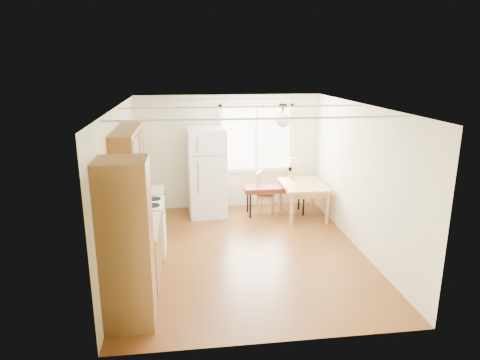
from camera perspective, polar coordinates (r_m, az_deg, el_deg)
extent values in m
cube|color=#562C11|center=(7.49, 0.65, -9.56)|extent=(4.60, 5.60, 0.12)
cube|color=white|center=(6.82, 0.71, 9.85)|extent=(4.60, 5.60, 0.12)
cube|color=#F0EDC0|center=(9.46, -1.48, 3.74)|extent=(4.60, 0.10, 2.50)
cube|color=#F0EDC0|center=(4.73, 5.03, -8.45)|extent=(4.60, 0.10, 2.50)
cube|color=#F0EDC0|center=(7.06, -15.61, -0.87)|extent=(0.10, 5.60, 2.50)
cube|color=#F0EDC0|center=(7.59, 15.80, 0.23)|extent=(0.10, 5.60, 2.50)
cube|color=brown|center=(5.35, -14.88, -8.33)|extent=(0.60, 0.60, 2.10)
cube|color=brown|center=(6.51, -13.44, -9.83)|extent=(0.60, 1.10, 0.86)
cube|color=tan|center=(6.34, -13.60, -6.13)|extent=(0.62, 1.14, 0.04)
cube|color=white|center=(7.46, -12.48, -6.27)|extent=(0.65, 0.76, 0.90)
cube|color=brown|center=(8.17, -12.23, -4.48)|extent=(0.60, 0.60, 0.86)
cube|color=brown|center=(6.75, -14.75, 3.71)|extent=(0.33, 1.60, 0.70)
cube|color=white|center=(9.47, 2.15, 5.60)|extent=(1.50, 0.02, 1.35)
cylinder|color=black|center=(7.35, 5.75, 9.86)|extent=(0.14, 0.14, 0.06)
cylinder|color=black|center=(7.36, 5.73, 9.08)|extent=(0.03, 0.03, 0.16)
sphere|color=white|center=(7.37, 5.70, 8.00)|extent=(0.26, 0.26, 0.26)
cube|color=white|center=(9.02, -4.46, 1.02)|extent=(0.81, 0.81, 1.86)
cube|color=gray|center=(8.54, -4.37, 3.24)|extent=(0.77, 0.02, 0.02)
cube|color=gray|center=(8.58, -5.61, 1.53)|extent=(0.03, 0.03, 1.12)
cube|color=#571B14|center=(9.14, 4.76, -1.08)|extent=(1.37, 0.51, 0.10)
cylinder|color=black|center=(8.95, 1.38, -3.49)|extent=(0.04, 0.04, 0.52)
cylinder|color=black|center=(9.19, 8.47, -3.16)|extent=(0.04, 0.04, 0.52)
cylinder|color=black|center=(9.31, 1.02, -2.74)|extent=(0.04, 0.04, 0.52)
cylinder|color=black|center=(9.54, 7.84, -2.44)|extent=(0.04, 0.04, 0.52)
cube|color=#B97E47|center=(9.01, 8.46, -0.66)|extent=(0.88, 1.17, 0.06)
cube|color=#B97E47|center=(9.03, 8.44, -1.15)|extent=(0.78, 1.06, 0.10)
cylinder|color=#B97E47|center=(8.56, 6.90, -4.01)|extent=(0.07, 0.07, 0.66)
cylinder|color=#B97E47|center=(8.76, 11.55, -3.76)|extent=(0.07, 0.07, 0.66)
cylinder|color=#B97E47|center=(9.50, 5.45, -2.00)|extent=(0.07, 0.07, 0.66)
cylinder|color=#B97E47|center=(9.68, 9.67, -1.82)|extent=(0.07, 0.07, 0.66)
cylinder|color=#B97E47|center=(9.20, 3.46, -2.05)|extent=(0.40, 0.40, 0.05)
cylinder|color=#B97E47|center=(9.17, 2.42, -3.43)|extent=(0.04, 0.04, 0.40)
cylinder|color=#B97E47|center=(9.11, 4.06, -3.58)|extent=(0.04, 0.04, 0.40)
cylinder|color=#B97E47|center=(9.42, 2.84, -2.92)|extent=(0.04, 0.04, 0.40)
cylinder|color=#B97E47|center=(9.36, 4.44, -3.07)|extent=(0.04, 0.04, 0.40)
cylinder|color=gold|center=(9.33, 6.99, 0.48)|extent=(0.13, 0.13, 0.11)
cylinder|color=gold|center=(9.29, 7.02, 1.34)|extent=(0.02, 0.02, 0.18)
cone|color=silver|center=(9.25, 7.05, 2.42)|extent=(0.27, 0.27, 0.18)
cube|color=black|center=(5.99, -14.25, -6.85)|extent=(0.21, 0.24, 0.07)
cube|color=black|center=(5.86, -14.44, -5.67)|extent=(0.17, 0.10, 0.26)
cylinder|color=black|center=(6.00, -14.26, -5.89)|extent=(0.13, 0.13, 0.11)
cylinder|color=red|center=(6.72, -14.30, -4.07)|extent=(0.10, 0.10, 0.15)
sphere|color=red|center=(6.69, -14.35, -3.27)|extent=(0.05, 0.05, 0.05)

